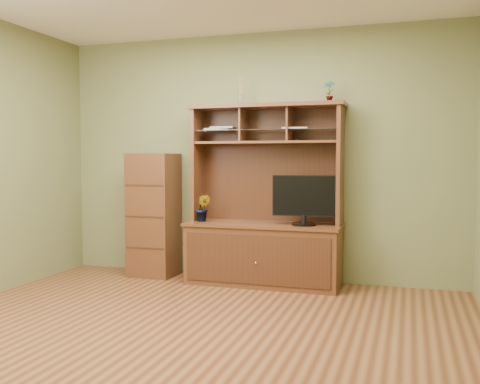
% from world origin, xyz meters
% --- Properties ---
extents(room, '(4.54, 4.04, 2.74)m').
position_xyz_m(room, '(0.00, 0.00, 1.35)').
color(room, '#502916').
rests_on(room, ground).
extents(media_hutch, '(1.66, 0.61, 1.90)m').
position_xyz_m(media_hutch, '(0.17, 1.73, 0.52)').
color(media_hutch, '#4D2616').
rests_on(media_hutch, room).
extents(monitor, '(0.65, 0.25, 0.51)m').
position_xyz_m(monitor, '(0.61, 1.65, 0.92)').
color(monitor, black).
rests_on(monitor, media_hutch).
extents(orchid_plant, '(0.17, 0.14, 0.29)m').
position_xyz_m(orchid_plant, '(-0.49, 1.65, 0.80)').
color(orchid_plant, '#24521C').
rests_on(orchid_plant, media_hutch).
extents(top_plant, '(0.13, 0.10, 0.23)m').
position_xyz_m(top_plant, '(0.83, 1.80, 2.01)').
color(top_plant, '#2D6623').
rests_on(top_plant, media_hutch).
extents(reed_diffuser, '(0.06, 0.06, 0.31)m').
position_xyz_m(reed_diffuser, '(-0.11, 1.80, 2.02)').
color(reed_diffuser, silver).
rests_on(reed_diffuser, media_hutch).
extents(magazines, '(1.16, 0.26, 0.04)m').
position_xyz_m(magazines, '(-0.09, 1.80, 1.65)').
color(magazines, '#ACADB1').
rests_on(magazines, media_hutch).
extents(side_cabinet, '(0.49, 0.45, 1.39)m').
position_xyz_m(side_cabinet, '(-1.14, 1.76, 0.69)').
color(side_cabinet, '#4D2616').
rests_on(side_cabinet, room).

